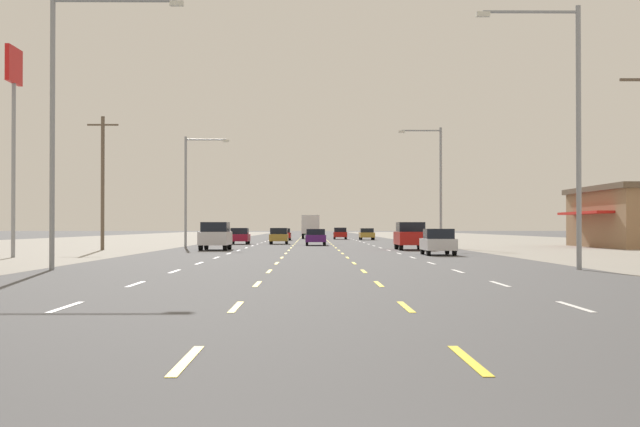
{
  "coord_description": "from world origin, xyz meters",
  "views": [
    {
      "loc": [
        -0.21,
        -4.35,
        1.66
      ],
      "look_at": [
        0.65,
        80.98,
        2.89
      ],
      "focal_mm": 51.34,
      "sensor_mm": 36.0,
      "label": 1
    }
  ],
  "objects_px": {
    "suv_far_left_near": "(215,236)",
    "suv_far_right_mid": "(410,236)",
    "hatchback_inner_right_distant_b": "(340,233)",
    "streetlight_right_row_0": "(569,117)",
    "streetlight_left_row_1": "(190,183)",
    "pole_sign_left_row_1": "(14,97)",
    "sedan_inner_left_farthest": "(283,234)",
    "streetlight_left_row_0": "(66,108)",
    "box_truck_center_turn_distant_c": "(310,225)",
    "hatchback_far_left_far": "(240,236)",
    "hatchback_inner_left_farther": "(279,236)",
    "sedan_center_turn_midfar": "(316,237)",
    "sedan_far_right_distant_a": "(367,234)",
    "hatchback_far_right_nearest": "(438,242)",
    "streetlight_right_row_1": "(437,179)"
  },
  "relations": [
    {
      "from": "streetlight_right_row_0",
      "to": "hatchback_inner_right_distant_b",
      "type": "bearing_deg",
      "value": 94.12
    },
    {
      "from": "sedan_center_turn_midfar",
      "to": "pole_sign_left_row_1",
      "type": "bearing_deg",
      "value": -117.32
    },
    {
      "from": "hatchback_far_right_nearest",
      "to": "box_truck_center_turn_distant_c",
      "type": "bearing_deg",
      "value": 95.89
    },
    {
      "from": "hatchback_inner_right_distant_b",
      "to": "streetlight_left_row_1",
      "type": "relative_size",
      "value": 0.44
    },
    {
      "from": "box_truck_center_turn_distant_c",
      "to": "streetlight_right_row_0",
      "type": "distance_m",
      "value": 91.14
    },
    {
      "from": "suv_far_right_mid",
      "to": "sedan_inner_left_farthest",
      "type": "height_order",
      "value": "suv_far_right_mid"
    },
    {
      "from": "sedan_far_right_distant_a",
      "to": "streetlight_right_row_0",
      "type": "xyz_separation_m",
      "value": [
        2.94,
        -79.58,
        5.13
      ]
    },
    {
      "from": "hatchback_far_right_nearest",
      "to": "suv_far_left_near",
      "type": "bearing_deg",
      "value": 140.86
    },
    {
      "from": "hatchback_far_right_nearest",
      "to": "hatchback_inner_left_farther",
      "type": "bearing_deg",
      "value": 107.18
    },
    {
      "from": "suv_far_right_mid",
      "to": "streetlight_right_row_1",
      "type": "distance_m",
      "value": 8.95
    },
    {
      "from": "sedan_inner_left_farthest",
      "to": "suv_far_right_mid",
      "type": "bearing_deg",
      "value": -77.2
    },
    {
      "from": "suv_far_left_near",
      "to": "suv_far_right_mid",
      "type": "xyz_separation_m",
      "value": [
        13.89,
        0.59,
        0.0
      ]
    },
    {
      "from": "hatchback_inner_left_farther",
      "to": "streetlight_left_row_1",
      "type": "height_order",
      "value": "streetlight_left_row_1"
    },
    {
      "from": "box_truck_center_turn_distant_c",
      "to": "streetlight_left_row_0",
      "type": "bearing_deg",
      "value": -95.91
    },
    {
      "from": "suv_far_right_mid",
      "to": "pole_sign_left_row_1",
      "type": "xyz_separation_m",
      "value": [
        -23.15,
        -16.09,
        7.64
      ]
    },
    {
      "from": "suv_far_left_near",
      "to": "sedan_far_right_distant_a",
      "type": "distance_m",
      "value": 51.83
    },
    {
      "from": "suv_far_left_near",
      "to": "streetlight_right_row_0",
      "type": "distance_m",
      "value": 34.37
    },
    {
      "from": "hatchback_inner_left_farther",
      "to": "sedan_far_right_distant_a",
      "type": "bearing_deg",
      "value": 69.95
    },
    {
      "from": "streetlight_left_row_0",
      "to": "streetlight_right_row_0",
      "type": "height_order",
      "value": "streetlight_left_row_0"
    },
    {
      "from": "suv_far_left_near",
      "to": "box_truck_center_turn_distant_c",
      "type": "height_order",
      "value": "box_truck_center_turn_distant_c"
    },
    {
      "from": "hatchback_inner_left_farther",
      "to": "box_truck_center_turn_distant_c",
      "type": "height_order",
      "value": "box_truck_center_turn_distant_c"
    },
    {
      "from": "streetlight_left_row_0",
      "to": "hatchback_inner_right_distant_b",
      "type": "bearing_deg",
      "value": 81.12
    },
    {
      "from": "sedan_center_turn_midfar",
      "to": "streetlight_left_row_0",
      "type": "xyz_separation_m",
      "value": [
        -9.84,
        -45.98,
        5.46
      ]
    },
    {
      "from": "hatchback_inner_left_farther",
      "to": "suv_far_right_mid",
      "type": "bearing_deg",
      "value": -64.92
    },
    {
      "from": "suv_far_right_mid",
      "to": "box_truck_center_turn_distant_c",
      "type": "relative_size",
      "value": 0.68
    },
    {
      "from": "sedan_inner_left_farthest",
      "to": "pole_sign_left_row_1",
      "type": "height_order",
      "value": "pole_sign_left_row_1"
    },
    {
      "from": "hatchback_inner_right_distant_b",
      "to": "streetlight_left_row_1",
      "type": "distance_m",
      "value": 49.52
    },
    {
      "from": "sedan_far_right_distant_a",
      "to": "streetlight_right_row_1",
      "type": "distance_m",
      "value": 42.53
    },
    {
      "from": "hatchback_inner_left_farther",
      "to": "pole_sign_left_row_1",
      "type": "xyz_separation_m",
      "value": [
        -12.98,
        -37.83,
        7.89
      ]
    },
    {
      "from": "hatchback_inner_left_farther",
      "to": "streetlight_right_row_1",
      "type": "distance_m",
      "value": 20.12
    },
    {
      "from": "hatchback_inner_left_farther",
      "to": "hatchback_far_left_far",
      "type": "bearing_deg",
      "value": -168.45
    },
    {
      "from": "sedan_far_right_distant_a",
      "to": "hatchback_inner_right_distant_b",
      "type": "distance_m",
      "value": 6.19
    },
    {
      "from": "suv_far_right_mid",
      "to": "sedan_inner_left_farthest",
      "type": "xyz_separation_m",
      "value": [
        -10.47,
        46.06,
        -0.27
      ]
    },
    {
      "from": "box_truck_center_turn_distant_c",
      "to": "streetlight_left_row_1",
      "type": "distance_m",
      "value": 54.03
    },
    {
      "from": "hatchback_far_left_far",
      "to": "hatchback_inner_right_distant_b",
      "type": "distance_m",
      "value": 35.29
    },
    {
      "from": "hatchback_inner_right_distant_b",
      "to": "hatchback_inner_left_farther",
      "type": "bearing_deg",
      "value": -101.83
    },
    {
      "from": "sedan_far_right_distant_a",
      "to": "streetlight_right_row_0",
      "type": "relative_size",
      "value": 0.44
    },
    {
      "from": "hatchback_far_right_nearest",
      "to": "sedan_far_right_distant_a",
      "type": "xyz_separation_m",
      "value": [
        -0.4,
        61.51,
        -0.03
      ]
    },
    {
      "from": "box_truck_center_turn_distant_c",
      "to": "streetlight_left_row_0",
      "type": "height_order",
      "value": "streetlight_left_row_0"
    },
    {
      "from": "hatchback_far_right_nearest",
      "to": "sedan_inner_left_farthest",
      "type": "xyz_separation_m",
      "value": [
        -10.77,
        58.2,
        -0.03
      ]
    },
    {
      "from": "sedan_center_turn_midfar",
      "to": "streetlight_right_row_1",
      "type": "xyz_separation_m",
      "value": [
        9.6,
        -8.56,
        4.72
      ]
    },
    {
      "from": "hatchback_inner_right_distant_b",
      "to": "streetlight_right_row_0",
      "type": "relative_size",
      "value": 0.38
    },
    {
      "from": "sedan_inner_left_farthest",
      "to": "streetlight_left_row_0",
      "type": "bearing_deg",
      "value": -94.55
    },
    {
      "from": "sedan_center_turn_midfar",
      "to": "sedan_far_right_distant_a",
      "type": "xyz_separation_m",
      "value": [
        6.6,
        33.61,
        0.0
      ]
    },
    {
      "from": "hatchback_far_right_nearest",
      "to": "streetlight_left_row_0",
      "type": "relative_size",
      "value": 0.37
    },
    {
      "from": "hatchback_inner_left_farther",
      "to": "streetlight_right_row_0",
      "type": "xyz_separation_m",
      "value": [
        13.01,
        -51.96,
        5.1
      ]
    },
    {
      "from": "sedan_center_turn_midfar",
      "to": "sedan_far_right_distant_a",
      "type": "height_order",
      "value": "same"
    },
    {
      "from": "streetlight_left_row_1",
      "to": "suv_far_right_mid",
      "type": "bearing_deg",
      "value": -23.3
    },
    {
      "from": "hatchback_far_left_far",
      "to": "hatchback_inner_left_farther",
      "type": "height_order",
      "value": "same"
    },
    {
      "from": "suv_far_right_mid",
      "to": "sedan_center_turn_midfar",
      "type": "distance_m",
      "value": 17.13
    }
  ]
}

